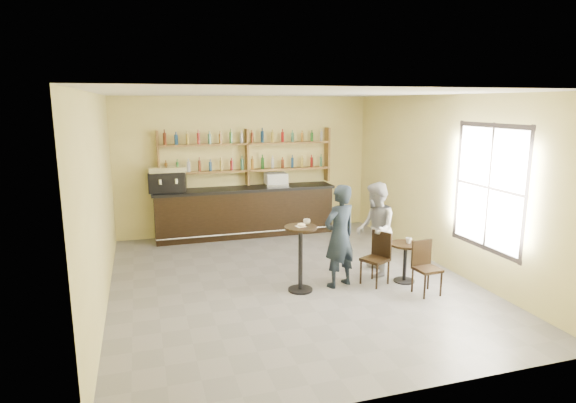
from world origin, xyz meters
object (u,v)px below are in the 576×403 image
object	(u,v)px
cafe_table	(405,263)
chair_west	(375,259)
pastry_case	(276,180)
pedestal_table	(300,259)
espresso_machine	(168,179)
man_main	(340,236)
patron_second	(375,229)
bar_counter	(245,212)
chair_south	(427,269)

from	to	relation	value
cafe_table	chair_west	world-z (taller)	chair_west
pastry_case	pedestal_table	size ratio (longest dim) A/B	0.47
pastry_case	pedestal_table	world-z (taller)	pastry_case
pedestal_table	chair_west	size ratio (longest dim) A/B	1.22
espresso_machine	pedestal_table	xyz separation A→B (m)	(1.86, -3.60, -0.86)
man_main	patron_second	world-z (taller)	man_main
bar_counter	pastry_case	world-z (taller)	pastry_case
pedestal_table	man_main	distance (m)	0.76
pedestal_table	chair_west	distance (m)	1.32
espresso_machine	chair_south	distance (m)	5.83
pastry_case	man_main	distance (m)	3.61
pedestal_table	man_main	size ratio (longest dim) A/B	0.63
pedestal_table	man_main	world-z (taller)	man_main
pedestal_table	cafe_table	bearing A→B (deg)	-4.43
patron_second	bar_counter	bearing A→B (deg)	-132.68
pastry_case	man_main	xyz separation A→B (m)	(0.09, -3.59, -0.41)
espresso_machine	patron_second	world-z (taller)	espresso_machine
pedestal_table	cafe_table	size ratio (longest dim) A/B	1.59
espresso_machine	chair_south	size ratio (longest dim) A/B	0.90
pastry_case	cafe_table	distance (m)	4.06
chair_south	cafe_table	bearing A→B (deg)	89.72
chair_west	chair_south	size ratio (longest dim) A/B	1.04
espresso_machine	pastry_case	world-z (taller)	espresso_machine
espresso_machine	chair_west	xyz separation A→B (m)	(3.17, -3.70, -0.96)
espresso_machine	cafe_table	xyz separation A→B (m)	(3.72, -3.75, -1.07)
chair_west	chair_south	xyz separation A→B (m)	(0.60, -0.65, -0.02)
bar_counter	pedestal_table	size ratio (longest dim) A/B	3.81
chair_west	pedestal_table	bearing A→B (deg)	-120.88
cafe_table	chair_south	distance (m)	0.61
cafe_table	patron_second	xyz separation A→B (m)	(-0.34, 0.48, 0.50)
patron_second	chair_west	bearing A→B (deg)	-5.40
man_main	cafe_table	world-z (taller)	man_main
bar_counter	pedestal_table	bearing A→B (deg)	-87.70
chair_west	patron_second	xyz separation A→B (m)	(0.21, 0.43, 0.39)
pedestal_table	patron_second	world-z (taller)	patron_second
pedestal_table	patron_second	bearing A→B (deg)	12.44
cafe_table	chair_south	xyz separation A→B (m)	(0.05, -0.60, 0.09)
pastry_case	espresso_machine	bearing A→B (deg)	173.83
patron_second	espresso_machine	bearing A→B (deg)	-113.70
espresso_machine	pedestal_table	bearing A→B (deg)	-54.90
cafe_table	pedestal_table	bearing A→B (deg)	175.57
bar_counter	pastry_case	xyz separation A→B (m)	(0.75, 0.00, 0.72)
bar_counter	man_main	distance (m)	3.70
pastry_case	man_main	world-z (taller)	man_main
man_main	chair_south	world-z (taller)	man_main
pastry_case	chair_south	bearing A→B (deg)	-79.45
man_main	chair_west	xyz separation A→B (m)	(0.62, -0.11, -0.42)
chair_south	patron_second	size ratio (longest dim) A/B	0.51
man_main	chair_west	distance (m)	0.76
pedestal_table	patron_second	distance (m)	1.58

